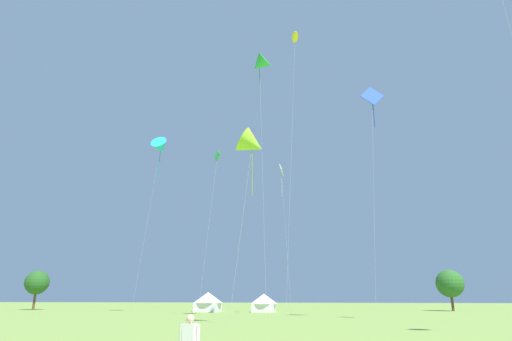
% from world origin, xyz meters
% --- Properties ---
extents(kite_cyan_delta, '(3.62, 3.38, 28.26)m').
position_xyz_m(kite_cyan_delta, '(-21.37, 59.31, 26.50)').
color(kite_cyan_delta, '#1EB7CC').
rests_on(kite_cyan_delta, ground).
extents(kite_yellow_parafoil, '(2.47, 3.39, 36.33)m').
position_xyz_m(kite_yellow_parafoil, '(2.82, 45.98, 35.78)').
color(kite_yellow_parafoil, yellow).
rests_on(kite_yellow_parafoil, ground).
extents(kite_green_delta, '(3.38, 3.02, 32.36)m').
position_xyz_m(kite_green_delta, '(-1.67, 43.72, 30.89)').
color(kite_green_delta, green).
rests_on(kite_green_delta, ground).
extents(kite_white_diamond, '(1.38, 1.98, 21.41)m').
position_xyz_m(kite_white_diamond, '(-0.59, 56.65, 19.86)').
color(kite_white_diamond, white).
rests_on(kite_white_diamond, ground).
extents(kite_lime_delta, '(3.39, 2.91, 17.18)m').
position_xyz_m(kite_lime_delta, '(-0.44, 32.45, 15.64)').
color(kite_lime_delta, '#99DB2D').
rests_on(kite_lime_delta, ground).
extents(kite_blue_diamond, '(3.16, 1.91, 26.54)m').
position_xyz_m(kite_blue_diamond, '(11.89, 43.80, 24.78)').
color(kite_blue_diamond, blue).
rests_on(kite_blue_diamond, ground).
extents(kite_green_diamond, '(1.98, 2.80, 22.71)m').
position_xyz_m(kite_green_diamond, '(-9.43, 52.22, 21.17)').
color(kite_green_diamond, green).
rests_on(kite_green_diamond, ground).
extents(festival_tent_left, '(4.70, 4.70, 3.05)m').
position_xyz_m(festival_tent_left, '(-14.05, 65.57, 1.69)').
color(festival_tent_left, white).
rests_on(festival_tent_left, ground).
extents(festival_tent_center, '(4.27, 4.27, 2.78)m').
position_xyz_m(festival_tent_center, '(-4.85, 65.57, 1.54)').
color(festival_tent_center, white).
rests_on(festival_tent_center, ground).
extents(tree_distant_left, '(4.67, 4.67, 6.89)m').
position_xyz_m(tree_distant_left, '(26.06, 77.00, 4.54)').
color(tree_distant_left, brown).
rests_on(tree_distant_left, ground).
extents(tree_distant_right, '(4.44, 4.44, 7.20)m').
position_xyz_m(tree_distant_right, '(-49.70, 70.81, 4.96)').
color(tree_distant_right, brown).
rests_on(tree_distant_right, ground).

